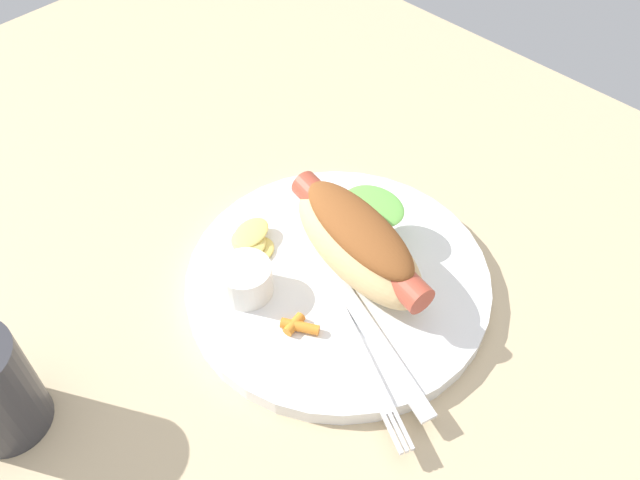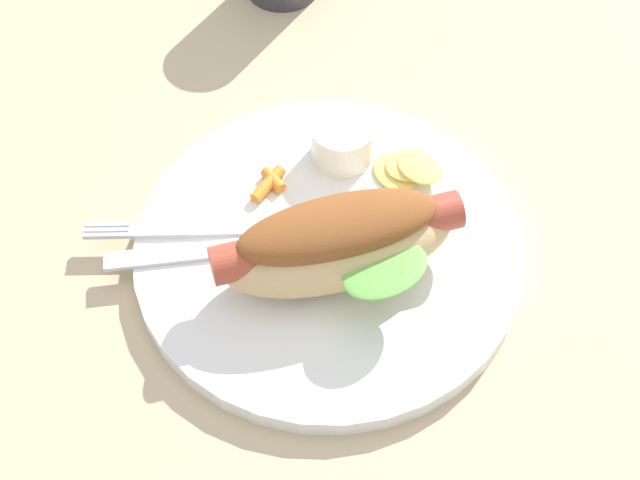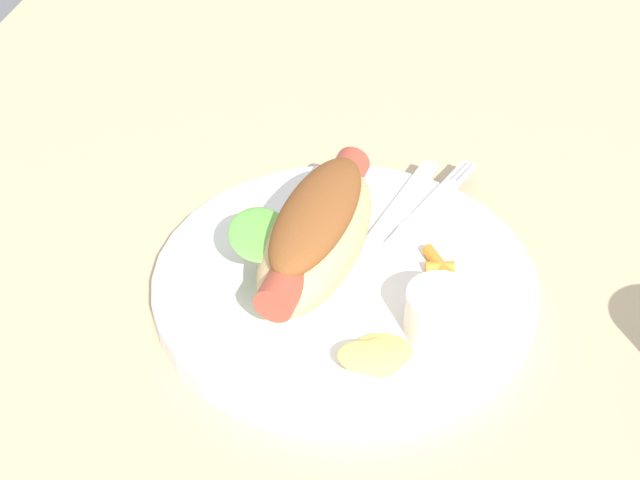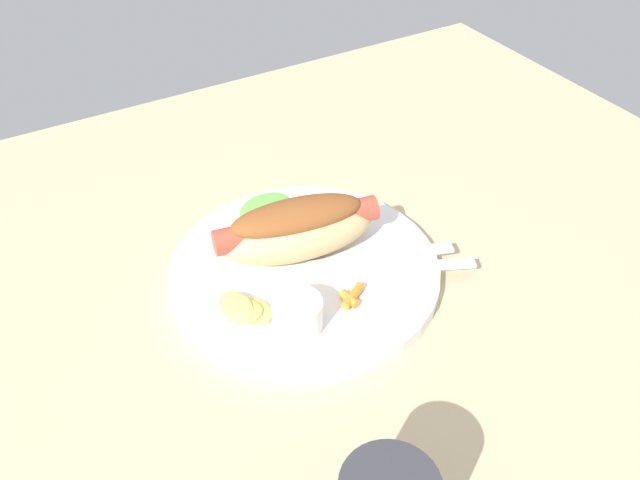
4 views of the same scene
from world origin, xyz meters
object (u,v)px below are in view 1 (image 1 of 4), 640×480
Objects in this scene: plate at (338,281)px; carrot_garnish at (298,326)px; chips_pile at (252,242)px; fork at (364,362)px; hot_dog at (358,240)px; knife at (378,343)px; sauce_ramekin at (246,279)px.

carrot_garnish is at bearing 102.98° from plate.
fork is at bearing 172.87° from chips_pile.
plate is at bearing -88.98° from hot_dog.
knife is at bearing -148.38° from carrot_garnish.
carrot_garnish is at bearing 160.44° from chips_pile.
hot_dog is 5.23× the size of carrot_garnish.
carrot_garnish is (-1.51, 6.54, 1.24)cm from plate.
plate is 9.32cm from fork.
plate is 1.78× the size of knife.
hot_dog is at bearing -99.17° from plate.
plate is 7.98cm from knife.
chips_pile is (8.09, 3.13, 1.44)cm from plate.
sauce_ramekin is at bearing -108.45° from hot_dog.
fork is 6.40cm from carrot_garnish.
hot_dog is 10.39cm from sauce_ramekin.
sauce_ramekin is at bearing -146.76° from fork.
hot_dog reaches higher than plate.
knife is 6.87cm from carrot_garnish.
chips_pile is at bearing -46.62° from sauce_ramekin.
carrot_garnish reaches higher than plate.
sauce_ramekin reaches higher than plate.
hot_dog reaches higher than knife.
knife reaches higher than plate.
chips_pile is (15.45, 0.19, 0.46)cm from knife.
fork is 2.88× the size of chips_pile.
knife is (0.38, -2.17, -0.02)cm from fork.
hot_dog is 10.31cm from chips_pile.
plate is at bearing -123.63° from sauce_ramekin.
hot_dog is 1.18× the size of fork.
fork reaches higher than plate.
plate is at bearing 171.68° from fork.
chips_pile is at bearing -137.91° from hot_dog.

